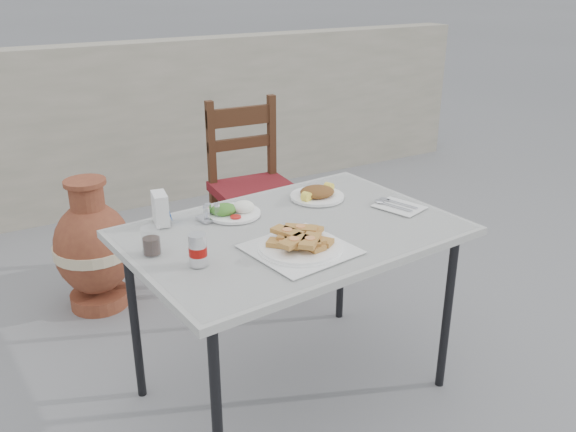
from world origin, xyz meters
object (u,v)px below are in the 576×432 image
napkin_holder (160,209)px  pide_plate (300,241)px  soda_can (198,250)px  chair (253,186)px  terracotta_urn (94,249)px  cafe_table (293,240)px  condiment_caddy (210,214)px  cola_glass (151,242)px  salad_chopped_plate (317,194)px  salad_rice_plate (233,210)px

napkin_holder → pide_plate: bearing=-44.3°
soda_can → chair: (0.83, 1.22, -0.30)m
chair → soda_can: bearing=-120.1°
soda_can → terracotta_urn: size_ratio=0.16×
cafe_table → condiment_caddy: 0.35m
chair → pide_plate: bearing=-105.9°
cafe_table → soda_can: bearing=-166.1°
soda_can → napkin_holder: (0.01, 0.41, 0.01)m
soda_can → condiment_caddy: (0.20, 0.35, -0.03)m
cola_glass → condiment_caddy: (0.30, 0.18, -0.02)m
pide_plate → napkin_holder: size_ratio=3.05×
soda_can → napkin_holder: 0.41m
pide_plate → soda_can: 0.37m
salad_chopped_plate → pide_plate: bearing=-129.4°
salad_rice_plate → cola_glass: size_ratio=2.24×
pide_plate → condiment_caddy: (-0.16, 0.42, -0.01)m
napkin_holder → salad_chopped_plate: bearing=3.9°
cafe_table → cola_glass: bearing=174.0°
salad_chopped_plate → chair: size_ratio=0.23×
pide_plate → napkin_holder: 0.59m
cola_glass → chair: 1.44m
cola_glass → chair: bearing=48.5°
salad_chopped_plate → condiment_caddy: 0.50m
cafe_table → salad_rice_plate: salad_rice_plate is taller
salad_chopped_plate → soda_can: size_ratio=2.10×
salad_chopped_plate → napkin_holder: (-0.68, 0.07, 0.04)m
cafe_table → salad_rice_plate: bearing=121.0°
cafe_table → napkin_holder: size_ratio=10.56×
condiment_caddy → salad_chopped_plate: bearing=-1.4°
salad_chopped_plate → terracotta_urn: salad_chopped_plate is taller
napkin_holder → cafe_table: bearing=-25.5°
cola_glass → napkin_holder: bearing=63.7°
chair → salad_chopped_plate: bearing=-94.6°
napkin_holder → terracotta_urn: (-0.11, 0.84, -0.49)m
soda_can → terracotta_urn: (-0.10, 1.25, -0.49)m
cafe_table → chair: bearing=70.6°
salad_rice_plate → soda_can: size_ratio=1.95×
cola_glass → terracotta_urn: bearing=89.5°
cafe_table → soda_can: 0.46m
cafe_table → soda_can: (-0.44, -0.11, 0.11)m
salad_rice_plate → condiment_caddy: (-0.10, 0.01, 0.00)m
pide_plate → salad_chopped_plate: bearing=50.6°
salad_rice_plate → chair: size_ratio=0.22×
napkin_holder → chair: size_ratio=0.12×
salad_rice_plate → soda_can: 0.45m
soda_can → condiment_caddy: size_ratio=1.07×
salad_rice_plate → chair: bearing=58.6°
cola_glass → napkin_holder: size_ratio=0.78×
napkin_holder → salad_rice_plate: bearing=-2.8°
soda_can → condiment_caddy: bearing=60.7°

